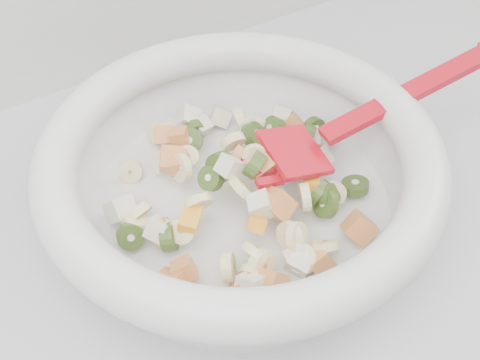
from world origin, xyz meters
TOP-DOWN VIEW (x-y plane):
  - mixing_bowl at (-0.02, 1.45)m, footprint 0.46×0.36m

SIDE VIEW (x-z plane):
  - mixing_bowl at x=-0.02m, z-range 0.90..1.01m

